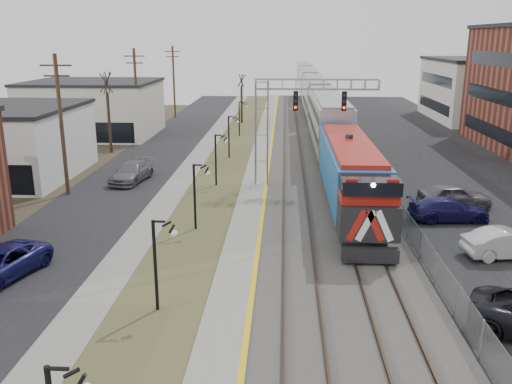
{
  "coord_description": "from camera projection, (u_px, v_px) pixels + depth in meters",
  "views": [
    {
      "loc": [
        1.18,
        -12.2,
        10.99
      ],
      "look_at": [
        -0.36,
        17.24,
        2.6
      ],
      "focal_mm": 38.0,
      "sensor_mm": 36.0,
      "label": 1
    }
  ],
  "objects": [
    {
      "name": "platform_edge",
      "position": [
        269.0,
        163.0,
        48.34
      ],
      "size": [
        0.24,
        120.0,
        0.01
      ],
      "primitive_type": "cube",
      "color": "gold",
      "rests_on": "platform"
    },
    {
      "name": "utility_poles",
      "position": [
        62.0,
        126.0,
        38.15
      ],
      "size": [
        0.28,
        80.28,
        10.0
      ],
      "color": "#4C3823",
      "rests_on": "ground"
    },
    {
      "name": "grass_median",
      "position": [
        226.0,
        165.0,
        48.59
      ],
      "size": [
        4.0,
        120.0,
        0.06
      ],
      "primitive_type": "cube",
      "color": "#4A512B",
      "rests_on": "ground"
    },
    {
      "name": "fence",
      "position": [
        363.0,
        158.0,
        47.77
      ],
      "size": [
        0.04,
        120.0,
        1.6
      ],
      "primitive_type": "cube",
      "color": "gray",
      "rests_on": "ground"
    },
    {
      "name": "bare_trees",
      "position": [
        140.0,
        128.0,
        52.05
      ],
      "size": [
        12.3,
        42.3,
        5.95
      ],
      "color": "#382D23",
      "rests_on": "ground"
    },
    {
      "name": "signal_gantry",
      "position": [
        285.0,
        114.0,
        40.08
      ],
      "size": [
        9.0,
        1.07,
        8.15
      ],
      "color": "gray",
      "rests_on": "ground"
    },
    {
      "name": "track_near",
      "position": [
        293.0,
        163.0,
        48.22
      ],
      "size": [
        1.58,
        120.0,
        0.15
      ],
      "color": "#2D2119",
      "rests_on": "ballast_bed"
    },
    {
      "name": "train",
      "position": [
        314.0,
        95.0,
        79.73
      ],
      "size": [
        3.0,
        108.65,
        5.33
      ],
      "color": "#13599F",
      "rests_on": "ground"
    },
    {
      "name": "ballast_bed",
      "position": [
        315.0,
        165.0,
        48.17
      ],
      "size": [
        8.0,
        120.0,
        0.2
      ],
      "primitive_type": "cube",
      "color": "#595651",
      "rests_on": "ground"
    },
    {
      "name": "lampposts",
      "position": [
        195.0,
        196.0,
        32.0
      ],
      "size": [
        0.14,
        62.14,
        4.0
      ],
      "color": "black",
      "rests_on": "ground"
    },
    {
      "name": "sidewalk",
      "position": [
        193.0,
        164.0,
        48.74
      ],
      "size": [
        2.0,
        120.0,
        0.08
      ],
      "primitive_type": "cube",
      "color": "gray",
      "rests_on": "ground"
    },
    {
      "name": "car_lot_b",
      "position": [
        508.0,
        244.0,
        27.92
      ],
      "size": [
        4.73,
        2.21,
        1.5
      ],
      "primitive_type": "imported",
      "rotation": [
        0.0,
        0.0,
        1.71
      ],
      "color": "#B8B8B8",
      "rests_on": "ground"
    },
    {
      "name": "car_street_b",
      "position": [
        132.0,
        172.0,
        42.8
      ],
      "size": [
        2.89,
        5.52,
        1.53
      ],
      "primitive_type": "imported",
      "rotation": [
        0.0,
        0.0,
        -0.15
      ],
      "color": "slate",
      "rests_on": "ground"
    },
    {
      "name": "platform",
      "position": [
        259.0,
        164.0,
        48.42
      ],
      "size": [
        2.0,
        120.0,
        0.24
      ],
      "primitive_type": "cube",
      "color": "gray",
      "rests_on": "ground"
    },
    {
      "name": "car_lot_e",
      "position": [
        454.0,
        196.0,
        36.12
      ],
      "size": [
        4.93,
        2.35,
        1.63
      ],
      "primitive_type": "imported",
      "rotation": [
        0.0,
        0.0,
        1.66
      ],
      "color": "slate",
      "rests_on": "ground"
    },
    {
      "name": "street_west",
      "position": [
        143.0,
        164.0,
        48.97
      ],
      "size": [
        7.0,
        120.0,
        0.04
      ],
      "primitive_type": "cube",
      "color": "black",
      "rests_on": "ground"
    },
    {
      "name": "parking_lot",
      "position": [
        452.0,
        168.0,
        47.59
      ],
      "size": [
        16.0,
        120.0,
        0.04
      ],
      "primitive_type": "cube",
      "color": "black",
      "rests_on": "ground"
    },
    {
      "name": "track_far",
      "position": [
        332.0,
        163.0,
        48.05
      ],
      "size": [
        1.58,
        120.0,
        0.15
      ],
      "color": "#2D2119",
      "rests_on": "ballast_bed"
    },
    {
      "name": "car_lot_d",
      "position": [
        449.0,
        210.0,
        33.62
      ],
      "size": [
        5.12,
        2.48,
        1.44
      ],
      "primitive_type": "imported",
      "rotation": [
        0.0,
        0.0,
        1.67
      ],
      "color": "#19164F",
      "rests_on": "ground"
    }
  ]
}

